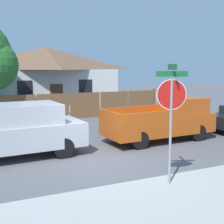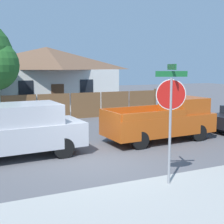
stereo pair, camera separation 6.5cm
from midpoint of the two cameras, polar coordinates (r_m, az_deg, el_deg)
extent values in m
plane|color=#56565B|center=(10.66, -1.71, -9.06)|extent=(80.00, 80.00, 0.00)
cube|color=#A3A39E|center=(7.69, 9.38, -16.15)|extent=(36.00, 3.20, 0.01)
cube|color=brown|center=(18.64, -16.85, 0.54)|extent=(1.95, 0.06, 1.59)
cube|color=brown|center=(19.03, -10.79, 0.90)|extent=(1.95, 0.06, 1.59)
cube|color=brown|center=(19.61, -5.03, 1.23)|extent=(1.95, 0.06, 1.59)
cube|color=brown|center=(20.39, 0.35, 1.52)|extent=(1.95, 0.06, 1.59)
cube|color=brown|center=(21.33, 5.29, 1.78)|extent=(1.95, 0.06, 1.59)
cube|color=brown|center=(21.85, 7.60, 2.03)|extent=(0.12, 0.12, 1.69)
cube|color=white|center=(25.14, -11.99, 4.21)|extent=(9.56, 6.14, 2.99)
pyramid|color=brown|center=(25.10, -12.15, 9.59)|extent=(10.33, 6.64, 1.73)
cube|color=black|center=(21.68, -15.71, 4.11)|extent=(1.00, 0.04, 1.10)
cube|color=black|center=(22.77, -4.93, 4.57)|extent=(1.00, 0.04, 1.10)
cube|color=brown|center=(22.19, -10.14, 2.47)|extent=(0.90, 0.04, 2.00)
cube|color=#B7B7BC|center=(11.51, -17.52, -4.19)|extent=(4.87, 2.26, 0.85)
cube|color=#B7B7BC|center=(11.35, -18.28, -0.44)|extent=(3.43, 2.02, 0.69)
cube|color=black|center=(11.71, -10.60, 0.09)|extent=(0.15, 1.78, 0.58)
cylinder|color=black|center=(12.78, -11.61, -4.63)|extent=(0.73, 0.22, 0.73)
cylinder|color=black|center=(11.10, -8.99, -6.51)|extent=(0.73, 0.22, 0.73)
cube|color=#B74C14|center=(13.60, 8.39, -2.12)|extent=(4.92, 2.13, 0.82)
cube|color=#B74C14|center=(14.31, 12.75, 1.30)|extent=(1.63, 1.82, 0.68)
cube|color=#B74C14|center=(13.81, 3.47, 0.43)|extent=(3.03, 0.23, 0.29)
cube|color=#B74C14|center=(12.32, 7.82, -0.58)|extent=(3.03, 0.23, 0.29)
cube|color=#B74C14|center=(12.28, -0.56, -0.53)|extent=(0.17, 1.80, 0.29)
cylinder|color=black|center=(15.23, 11.06, -2.58)|extent=(0.71, 0.22, 0.71)
cylinder|color=black|center=(13.99, 15.36, -3.68)|extent=(0.71, 0.22, 0.71)
cylinder|color=black|center=(13.58, 1.13, -3.74)|extent=(0.71, 0.22, 0.71)
cylinder|color=black|center=(12.18, 4.96, -5.17)|extent=(0.71, 0.22, 0.71)
cylinder|color=black|center=(16.60, 18.35, -2.12)|extent=(0.62, 0.22, 0.62)
cylinder|color=gray|center=(8.51, 10.43, -3.59)|extent=(0.07, 0.07, 2.89)
cylinder|color=red|center=(8.36, 10.61, 3.16)|extent=(0.73, 0.28, 0.77)
cylinder|color=white|center=(8.36, 10.61, 3.16)|extent=(0.77, 0.28, 0.81)
cube|color=#19602D|center=(8.33, 10.71, 6.86)|extent=(0.81, 0.30, 0.15)
cube|color=#19602D|center=(8.33, 10.74, 8.10)|extent=(0.27, 0.73, 0.15)
camera|label=1|loc=(0.03, -90.17, -0.02)|focal=50.00mm
camera|label=2|loc=(0.03, 89.83, 0.02)|focal=50.00mm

